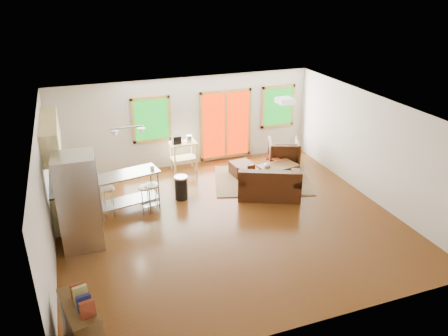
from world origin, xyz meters
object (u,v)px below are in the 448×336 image
object	(u,v)px
loveseat	(269,185)
island	(127,185)
rug	(262,180)
ottoman	(242,169)
coffee_table	(278,167)
kitchen_cart	(182,147)
armchair	(284,151)
refrigerator	(79,201)

from	to	relation	value
loveseat	island	distance (m)	3.51
rug	ottoman	size ratio (longest dim) A/B	4.53
coffee_table	island	size ratio (longest dim) A/B	0.71
island	kitchen_cart	distance (m)	2.50
armchair	kitchen_cart	bearing A→B (deg)	9.86
loveseat	rug	bearing A→B (deg)	100.20
rug	island	bearing A→B (deg)	-173.84
loveseat	armchair	xyz separation A→B (m)	(1.24, 1.65, 0.12)
rug	coffee_table	distance (m)	0.56
armchair	refrigerator	bearing A→B (deg)	42.70
refrigerator	island	bearing A→B (deg)	48.48
rug	coffee_table	xyz separation A→B (m)	(0.44, -0.05, 0.34)
rug	island	size ratio (longest dim) A/B	1.59
loveseat	ottoman	size ratio (longest dim) A/B	3.16
rug	loveseat	bearing A→B (deg)	-103.96
loveseat	kitchen_cart	bearing A→B (deg)	150.67
loveseat	ottoman	world-z (taller)	loveseat
coffee_table	island	xyz separation A→B (m)	(-4.13, -0.35, 0.31)
refrigerator	island	size ratio (longest dim) A/B	1.25
refrigerator	loveseat	bearing A→B (deg)	10.08
armchair	ottoman	xyz separation A→B (m)	(-1.41, -0.21, -0.26)
rug	refrigerator	xyz separation A→B (m)	(-4.77, -1.54, 0.99)
coffee_table	loveseat	bearing A→B (deg)	-127.90
armchair	refrigerator	world-z (taller)	refrigerator
coffee_table	kitchen_cart	xyz separation A→B (m)	(-2.32, 1.37, 0.40)
rug	island	world-z (taller)	island
loveseat	ottoman	bearing A→B (deg)	120.85
island	kitchen_cart	world-z (taller)	kitchen_cart
kitchen_cart	coffee_table	bearing A→B (deg)	-30.61
island	kitchen_cart	xyz separation A→B (m)	(1.81, 1.72, 0.10)
rug	kitchen_cart	xyz separation A→B (m)	(-1.88, 1.33, 0.75)
coffee_table	ottoman	distance (m)	1.03
armchair	loveseat	bearing A→B (deg)	74.20
coffee_table	refrigerator	xyz separation A→B (m)	(-5.21, -1.49, 0.65)
refrigerator	kitchen_cart	world-z (taller)	refrigerator
coffee_table	refrigerator	distance (m)	5.46
coffee_table	island	distance (m)	4.15
ottoman	kitchen_cart	distance (m)	1.78
ottoman	island	distance (m)	3.45
refrigerator	armchair	bearing A→B (deg)	23.69
rug	coffee_table	world-z (taller)	coffee_table
ottoman	refrigerator	bearing A→B (deg)	-154.70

